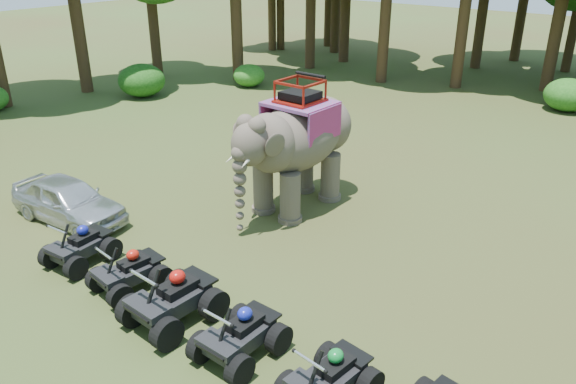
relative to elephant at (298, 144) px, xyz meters
name	(u,v)px	position (x,y,z in m)	size (l,w,h in m)	color
ground	(255,287)	(1.82, -3.96, -1.87)	(110.00, 110.00, 0.00)	#47381E
elephant	(298,144)	(0.00, 0.00, 0.00)	(1.96, 4.44, 3.73)	#4C4137
parked_car	(68,200)	(-4.30, -4.65, -1.26)	(1.44, 3.58, 1.22)	silver
atv_0	(79,241)	(-2.10, -5.74, -1.29)	(1.14, 1.57, 1.16)	black
atv_1	(128,267)	(-0.28, -5.72, -1.29)	(1.14, 1.56, 1.16)	black
atv_2	(172,293)	(1.35, -5.89, -1.18)	(1.36, 1.86, 1.38)	black
atv_3	(240,329)	(3.11, -5.82, -1.26)	(1.20, 1.64, 1.22)	black
atv_4	(330,372)	(5.01, -5.70, -1.28)	(1.15, 1.58, 1.17)	black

